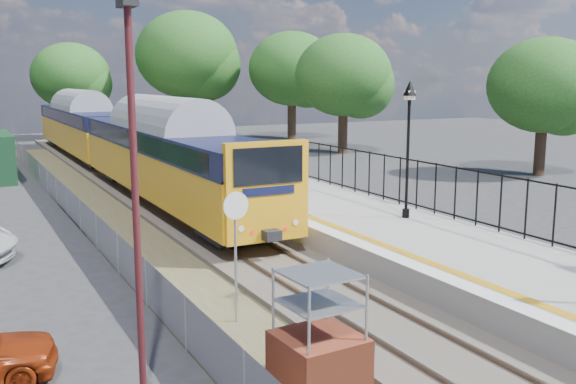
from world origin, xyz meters
TOP-DOWN VIEW (x-y plane):
  - ground at (0.00, 0.00)m, footprint 120.00×120.00m
  - track_bed at (-0.47, 9.67)m, footprint 5.90×80.00m
  - platform at (4.20, 8.00)m, footprint 5.00×70.00m
  - platform_edge at (2.14, 8.00)m, footprint 0.90×70.00m
  - victorian_lamp_north at (5.30, 6.00)m, footprint 0.44×0.44m
  - palisade_fence at (6.55, 2.24)m, footprint 0.12×26.00m
  - wire_fence at (-4.20, 12.00)m, footprint 0.06×52.00m
  - tree_line at (1.40, 42.00)m, footprint 56.80×43.80m
  - train at (0.00, 26.23)m, footprint 2.82×40.83m
  - brick_plinth at (-2.67, -1.79)m, footprint 1.48×1.48m
  - speed_sign at (-2.71, 1.84)m, footprint 0.62×0.12m
  - carpark_lamp at (-5.55, -0.71)m, footprint 0.25×0.50m

SIDE VIEW (x-z plane):
  - ground at x=0.00m, z-range 0.00..0.00m
  - track_bed at x=-0.47m, z-range -0.05..0.24m
  - platform at x=4.20m, z-range 0.00..0.90m
  - wire_fence at x=-4.20m, z-range 0.00..1.20m
  - platform_edge at x=2.14m, z-range 0.90..0.91m
  - brick_plinth at x=-2.67m, z-range -0.05..2.21m
  - palisade_fence at x=6.55m, z-range 0.84..2.84m
  - speed_sign at x=-2.71m, z-range 0.59..3.69m
  - train at x=0.00m, z-range 0.59..4.09m
  - carpark_lamp at x=-5.55m, z-range 0.49..7.28m
  - victorian_lamp_north at x=5.30m, z-range 2.00..6.60m
  - tree_line at x=1.40m, z-range 0.67..12.55m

